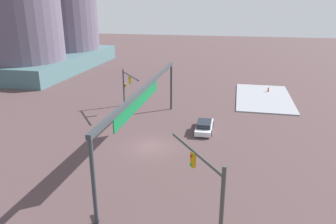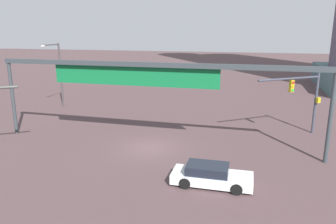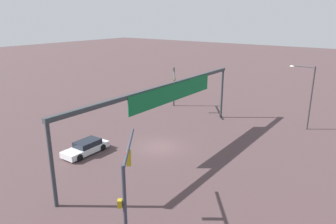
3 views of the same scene
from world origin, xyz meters
TOP-DOWN VIEW (x-y plane):
  - ground_plane at (0.00, 0.00)m, footprint 232.84×232.84m
  - traffic_signal_opposite_side at (11.27, 6.37)m, footprint 5.20×3.86m
  - streetlamp_curved_arm at (-14.09, 10.13)m, footprint 0.48×2.85m
  - overhead_sign_gantry at (-0.44, 0.55)m, footprint 24.73×0.43m
  - sedan_car_approaching at (5.23, -4.72)m, footprint 4.56×1.89m

SIDE VIEW (x-z plane):
  - ground_plane at x=0.00m, z-range 0.00..0.00m
  - sedan_car_approaching at x=5.23m, z-range -0.03..1.18m
  - traffic_signal_opposite_side at x=11.27m, z-range 1.00..6.16m
  - streetlamp_curved_arm at x=-14.09m, z-range 0.68..7.91m
  - overhead_sign_gantry at x=-0.44m, z-range 2.24..8.59m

